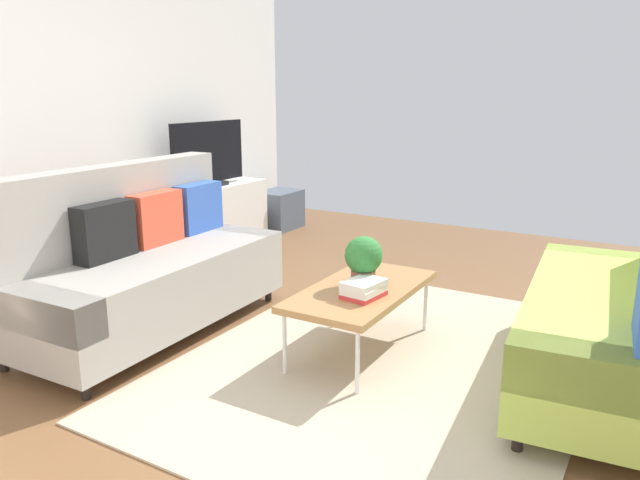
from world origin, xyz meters
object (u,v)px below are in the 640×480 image
vase_1 (174,184)px  storage_trunk (279,210)px  bottle_0 (194,178)px  tv_console (210,217)px  bottle_2 (208,176)px  tv (208,155)px  coffee_table (361,292)px  potted_plant (363,259)px  bottle_1 (202,176)px  couch_beige (144,264)px  couch_green (627,312)px  vase_0 (162,186)px  table_book_0 (364,295)px

vase_1 → storage_trunk: bearing=-5.6°
vase_1 → bottle_0: bottle_0 is taller
bottle_0 → tv_console: bearing=9.4°
storage_trunk → bottle_2: 1.26m
tv → bottle_0: 0.31m
bottle_2 → vase_1: bearing=167.0°
coffee_table → potted_plant: 0.20m
bottle_1 → couch_beige: bearing=-150.1°
couch_beige → bottle_0: (1.63, 1.00, 0.31)m
couch_beige → vase_1: size_ratio=12.37×
storage_trunk → vase_1: vase_1 is taller
storage_trunk → bottle_0: size_ratio=2.21×
tv → couch_green: bearing=-107.1°
couch_beige → bottle_2: 2.10m
coffee_table → bottle_1: bottle_1 is taller
bottle_0 → bottle_2: bottle_0 is taller
coffee_table → potted_plant: (0.02, 0.00, 0.20)m
coffee_table → vase_0: 2.68m
vase_0 → couch_green: bearing=-98.7°
storage_trunk → bottle_1: size_ratio=2.21×
tv_console → storage_trunk: (1.10, -0.10, -0.10)m
coffee_table → bottle_0: (1.24, 2.42, 0.37)m
couch_green → vase_1: size_ratio=12.63×
storage_trunk → vase_0: vase_0 is taller
storage_trunk → potted_plant: bearing=-137.3°
bottle_2 → couch_beige: bearing=-151.4°
coffee_table → vase_1: 2.74m
tv → bottle_2: tv is taller
couch_green → coffee_table: 1.45m
coffee_table → bottle_2: (1.44, 2.42, 0.36)m
tv_console → bottle_0: size_ratio=5.94×
vase_0 → bottle_1: bottle_1 is taller
storage_trunk → bottle_0: 1.45m
storage_trunk → bottle_0: (-1.34, 0.06, 0.54)m
couch_green → bottle_2: bearing=68.6°
bottle_0 → potted_plant: bearing=-116.7°
coffee_table → vase_1: bearing=67.4°
storage_trunk → table_book_0: size_ratio=2.17×
table_book_0 → vase_0: vase_0 is taller
tv → bottle_2: (-0.04, -0.02, -0.20)m
potted_plant → bottle_1: size_ratio=1.33×
tv → vase_0: tv is taller
table_book_0 → potted_plant: bearing=27.5°
couch_green → tv_console: 4.06m
couch_beige → bottle_1: (1.73, 1.00, 0.31)m
vase_0 → vase_1: 0.15m
potted_plant → tv_console: bearing=59.4°
storage_trunk → potted_plant: potted_plant is taller
couch_green → vase_0: couch_green is taller
bottle_0 → couch_green: bearing=-103.8°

